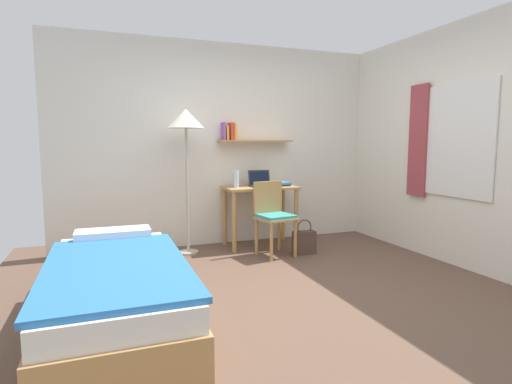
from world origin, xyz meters
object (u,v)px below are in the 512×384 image
object	(u,v)px
standing_lamp	(186,125)
desk	(260,199)
laptop	(260,182)
book_stack	(283,184)
handbag	(304,242)
water_bottle	(236,179)
desk_chair	(273,214)
bed	(117,291)

from	to	relation	value
standing_lamp	desk	bearing A→B (deg)	4.21
desk	laptop	distance (m)	0.22
standing_lamp	book_stack	size ratio (longest dim) A/B	7.27
desk	book_stack	size ratio (longest dim) A/B	3.92
laptop	handbag	world-z (taller)	laptop
standing_lamp	water_bottle	xyz separation A→B (m)	(0.63, 0.07, -0.65)
book_stack	handbag	bearing A→B (deg)	-88.73
desk_chair	handbag	xyz separation A→B (m)	(0.36, -0.11, -0.34)
water_bottle	book_stack	distance (m)	0.65
water_bottle	book_stack	xyz separation A→B (m)	(0.65, 0.02, -0.08)
desk_chair	book_stack	world-z (taller)	desk_chair
water_bottle	laptop	bearing A→B (deg)	5.56
bed	standing_lamp	distance (m)	2.32
desk	laptop	xyz separation A→B (m)	(0.02, 0.04, 0.22)
book_stack	handbag	xyz separation A→B (m)	(0.01, -0.61, -0.64)
bed	laptop	world-z (taller)	laptop
water_bottle	handbag	world-z (taller)	water_bottle
water_bottle	book_stack	size ratio (longest dim) A/B	0.92
bed	standing_lamp	bearing A→B (deg)	63.44
bed	laptop	distance (m)	2.65
standing_lamp	handbag	world-z (taller)	standing_lamp
book_stack	desk_chair	bearing A→B (deg)	-124.43
laptop	handbag	size ratio (longest dim) A/B	0.71
desk	water_bottle	distance (m)	0.42
bed	book_stack	size ratio (longest dim) A/B	8.72
water_bottle	handbag	bearing A→B (deg)	-41.75
desk	desk_chair	world-z (taller)	desk_chair
bed	desk	distance (m)	2.58
bed	book_stack	distance (m)	2.86
bed	handbag	distance (m)	2.47
standing_lamp	water_bottle	size ratio (longest dim) A/B	7.90
desk	book_stack	world-z (taller)	book_stack
standing_lamp	water_bottle	bearing A→B (deg)	6.54
laptop	handbag	xyz separation A→B (m)	(0.32, -0.62, -0.67)
desk_chair	bed	bearing A→B (deg)	-143.92
desk_chair	standing_lamp	distance (m)	1.46
laptop	water_bottle	xyz separation A→B (m)	(-0.34, -0.03, 0.06)
bed	desk	world-z (taller)	desk
desk_chair	standing_lamp	bearing A→B (deg)	156.34
standing_lamp	book_stack	bearing A→B (deg)	4.06
desk_chair	desk	bearing A→B (deg)	87.85
laptop	book_stack	distance (m)	0.31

